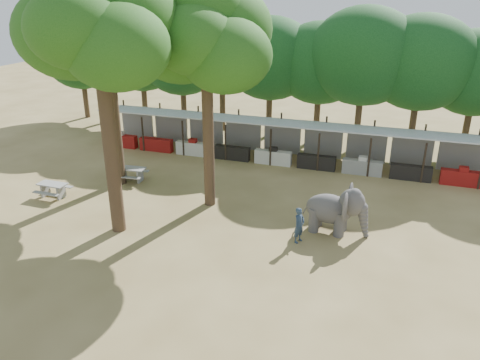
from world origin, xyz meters
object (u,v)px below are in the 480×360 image
(handler, at_px, (299,225))
(picnic_table_far, at_px, (131,172))
(elephant, at_px, (337,209))
(picnic_table_near, at_px, (53,188))
(yard_tree_left, at_px, (106,37))
(yard_tree_center, at_px, (97,24))
(yard_tree_back, at_px, (204,35))

(handler, distance_m, picnic_table_far, 11.52)
(elephant, distance_m, picnic_table_far, 12.51)
(handler, distance_m, picnic_table_near, 13.66)
(yard_tree_left, height_order, elephant, yard_tree_left)
(picnic_table_near, bearing_deg, handler, -1.51)
(yard_tree_center, xyz_separation_m, picnic_table_far, (-2.43, 5.31, -8.68))
(picnic_table_far, bearing_deg, handler, -24.38)
(yard_tree_left, relative_size, elephant, 3.64)
(yard_tree_back, distance_m, picnic_table_near, 11.70)
(picnic_table_near, xyz_separation_m, picnic_table_far, (2.83, 3.39, 0.02))
(yard_tree_left, distance_m, yard_tree_center, 5.92)
(yard_tree_left, height_order, handler, yard_tree_left)
(yard_tree_back, xyz_separation_m, picnic_table_far, (-5.43, 1.31, -8.01))
(yard_tree_left, relative_size, picnic_table_far, 6.36)
(yard_tree_back, bearing_deg, picnic_table_near, -165.86)
(yard_tree_center, height_order, handler, yard_tree_center)
(handler, height_order, picnic_table_far, handler)
(picnic_table_far, bearing_deg, yard_tree_back, -17.86)
(yard_tree_left, height_order, picnic_table_far, yard_tree_left)
(yard_tree_center, distance_m, picnic_table_near, 10.34)
(picnic_table_near, distance_m, picnic_table_far, 4.41)
(yard_tree_center, xyz_separation_m, handler, (8.38, 1.36, -8.38))
(yard_tree_left, xyz_separation_m, elephant, (12.81, -2.18, -7.05))
(yard_tree_left, bearing_deg, picnic_table_near, -126.27)
(yard_tree_back, xyz_separation_m, handler, (5.38, -2.64, -7.72))
(yard_tree_center, bearing_deg, yard_tree_left, 120.96)
(yard_tree_left, distance_m, picnic_table_far, 7.70)
(handler, relative_size, picnic_table_far, 0.95)
(yard_tree_left, xyz_separation_m, picnic_table_near, (-2.26, -3.08, -7.69))
(handler, bearing_deg, elephant, -20.70)
(elephant, distance_m, picnic_table_near, 15.11)
(yard_tree_left, bearing_deg, elephant, -9.67)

